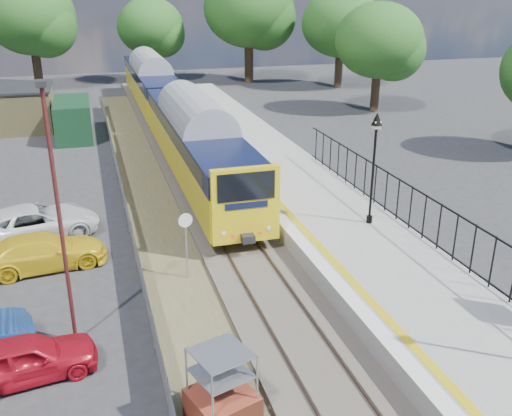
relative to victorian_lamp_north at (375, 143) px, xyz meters
name	(u,v)px	position (x,y,z in m)	size (l,w,h in m)	color
ground	(299,343)	(-5.30, -6.00, -4.30)	(120.00, 120.00, 0.00)	#2D2D30
track_bed	(214,223)	(-5.77, 3.67, -4.21)	(5.90, 80.00, 0.29)	#473F38
platform	(325,218)	(-1.10, 2.00, -3.85)	(5.00, 70.00, 0.90)	gray
platform_edge	(281,213)	(-3.16, 2.00, -3.39)	(0.90, 70.00, 0.01)	silver
victorian_lamp_north	(375,143)	(0.00, 0.00, 0.00)	(0.44, 0.44, 4.60)	black
palisade_fence	(451,234)	(1.25, -3.76, -2.46)	(0.12, 26.00, 2.00)	black
wire_fence	(125,203)	(-9.50, 6.00, -3.70)	(0.06, 52.00, 1.20)	#999EA3
outbuilding	(10,111)	(-16.21, 25.21, -2.78)	(10.80, 10.10, 3.12)	#918552
tree_line	(156,25)	(-3.90, 36.00, 2.31)	(56.80, 43.80, 11.88)	#332319
train	(168,103)	(-5.30, 20.38, -1.96)	(2.82, 40.83, 3.51)	gold
brick_plinth	(222,393)	(-8.33, -8.85, -3.20)	(1.79, 1.79, 2.28)	brown
speed_sign	(186,235)	(-7.80, -1.06, -2.54)	(0.52, 0.15, 2.62)	#999EA3
carpark_lamp	(58,206)	(-11.75, -3.95, 0.11)	(0.25, 0.50, 7.82)	#4A1A18
car_red	(26,359)	(-13.00, -5.43, -3.66)	(1.51, 3.76, 1.28)	#B61022
car_yellow	(43,252)	(-12.86, 1.40, -3.62)	(1.89, 4.64, 1.35)	yellow
car_white	(33,223)	(-13.40, 4.21, -3.55)	(2.50, 5.42, 1.51)	silver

